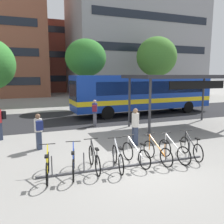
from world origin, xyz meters
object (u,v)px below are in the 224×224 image
Objects in this scene: parked_bicycle_black_2 at (94,159)px; commuter_black_pack_0 at (135,124)px; commuter_navy_pack_1 at (39,129)px; street_tree_2 at (157,57)px; parked_bicycle_black_7 at (191,148)px; city_bus at (143,93)px; parked_bicycle_white_6 at (174,151)px; parked_bicycle_silver_3 at (118,158)px; commuter_maroon_pack_2 at (95,111)px; street_tree_0 at (86,58)px; parked_bicycle_blue_1 at (74,163)px; parked_bicycle_yellow_0 at (48,167)px; parked_bicycle_orange_5 at (157,152)px; parked_bicycle_white_4 at (136,154)px; transit_shelter at (182,78)px.

parked_bicycle_black_2 is 0.99× the size of commuter_black_pack_0.
commuter_navy_pack_1 is 21.63m from street_tree_2.
parked_bicycle_black_7 is 0.22× the size of street_tree_2.
parked_bicycle_black_7 is at bearing 70.21° from city_bus.
commuter_navy_pack_1 is at bearing -135.36° from street_tree_2.
parked_bicycle_white_6 is at bearing -133.53° from commuter_navy_pack_1.
city_bus is at bearing -23.14° from parked_bicycle_silver_3.
commuter_black_pack_0 is (2.59, 2.07, 0.62)m from parked_bicycle_black_2.
street_tree_2 is (11.43, 11.30, 4.47)m from commuter_maroon_pack_2.
street_tree_0 reaches higher than commuter_maroon_pack_2.
commuter_maroon_pack_2 is at bearing 1.87° from parked_bicycle_white_6.
commuter_black_pack_0 is (3.32, 2.16, 0.62)m from parked_bicycle_blue_1.
parked_bicycle_yellow_0 is 1.00× the size of parked_bicycle_black_2.
parked_bicycle_silver_3 is 22.59m from street_tree_2.
commuter_maroon_pack_2 is at bearing -135.32° from street_tree_2.
street_tree_2 is at bearing -38.10° from parked_bicycle_orange_5.
parked_bicycle_white_4 is at bearing 75.82° from parked_bicycle_white_6.
parked_bicycle_orange_5 is at bearing -106.60° from parked_bicycle_white_4.
parked_bicycle_blue_1 is 15.28m from street_tree_0.
street_tree_2 is (10.03, 3.91, 0.66)m from street_tree_0.
parked_bicycle_silver_3 and parked_bicycle_black_7 have the same top height.
street_tree_2 reaches higher than parked_bicycle_white_6.
transit_shelter is at bearing -51.49° from parked_bicycle_orange_5.
city_bus is at bearing -49.04° from street_tree_0.
parked_bicycle_yellow_0 is 5.50m from parked_bicycle_black_7.
commuter_navy_pack_1 is (-2.42, 3.17, 0.53)m from parked_bicycle_silver_3.
parked_bicycle_black_2 is 1.01× the size of parked_bicycle_black_7.
commuter_black_pack_0 is at bearing -153.38° from commuter_maroon_pack_2.
parked_bicycle_silver_3 is 3.14m from parked_bicycle_black_7.
parked_bicycle_black_7 is at bearing -102.85° from parked_bicycle_white_4.
parked_bicycle_white_4 is 0.85m from parked_bicycle_orange_5.
parked_bicycle_blue_1 and parked_bicycle_black_7 have the same top height.
street_tree_2 is (15.05, 14.86, 4.52)m from commuter_navy_pack_1.
parked_bicycle_orange_5 is (0.85, -0.10, 0.00)m from parked_bicycle_white_4.
street_tree_0 reaches higher than parked_bicycle_white_4.
street_tree_0 is at bearing 12.63° from parked_bicycle_black_7.
parked_bicycle_white_4 is (-5.58, -9.71, -1.39)m from city_bus.
commuter_black_pack_0 reaches higher than parked_bicycle_orange_5.
parked_bicycle_silver_3 is (2.36, -0.09, 0.00)m from parked_bicycle_yellow_0.
parked_bicycle_silver_3 is 1.61m from parked_bicycle_orange_5.
city_bus is 7.05× the size of parked_bicycle_yellow_0.
parked_bicycle_orange_5 is (3.96, -0.08, 0.00)m from parked_bicycle_yellow_0.
parked_bicycle_white_6 is 0.85m from parked_bicycle_black_7.
city_bus is at bearing -61.81° from commuter_navy_pack_1.
transit_shelter is 5.28m from commuter_black_pack_0.
parked_bicycle_black_2 is (0.74, 0.09, 0.00)m from parked_bicycle_blue_1.
parked_bicycle_orange_5 is at bearing -134.84° from transit_shelter.
street_tree_0 reaches higher than transit_shelter.
parked_bicycle_white_6 is (0.69, -0.08, 0.00)m from parked_bicycle_orange_5.
street_tree_0 is (0.81, 11.88, 3.78)m from commuter_black_pack_0.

